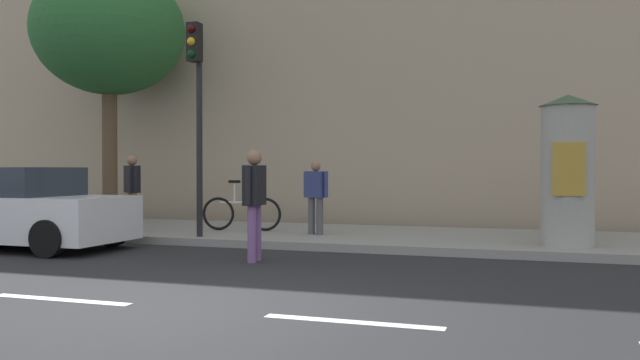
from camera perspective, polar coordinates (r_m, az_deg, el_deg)
The scene contains 13 objects.
ground_plane at distance 7.10m, azimuth -10.88°, elevation -11.13°, with size 80.00×80.00×0.00m, color #232326.
sidewalk_curb at distance 13.56m, azimuth 3.75°, elevation -4.99°, with size 36.00×4.00×0.15m, color gray.
lane_markings at distance 7.10m, azimuth -10.88°, elevation -11.10°, with size 25.80×0.16×0.01m.
building_backdrop at distance 18.80m, azimuth 7.70°, elevation 13.25°, with size 36.00×5.00×10.96m, color tan.
traffic_light at distance 13.01m, azimuth -10.77°, elevation 7.47°, with size 0.24×0.45×4.16m.
poster_column at distance 12.07m, azimuth 20.87°, elevation 0.90°, with size 0.98×0.98×2.63m.
street_tree at distance 17.42m, azimuth -17.99°, elevation 12.23°, with size 3.74×3.74×6.37m.
pedestrian_in_red_top at distance 10.47m, azimuth -5.77°, elevation -1.32°, with size 0.27×0.65×1.79m.
pedestrian_near_pole at distance 13.69m, azimuth 21.28°, elevation -0.47°, with size 0.36×0.66×1.69m.
pedestrian_in_dark_shirt at distance 13.21m, azimuth -0.38°, elevation -1.07°, with size 0.58×0.37×1.49m.
pedestrian_with_bag at distance 14.62m, azimuth -16.13°, elevation -0.51°, with size 0.53×0.50×1.63m.
bicycle_leaning at distance 14.18m, azimuth -6.90°, elevation -2.85°, with size 1.76×0.30×1.09m.
parked_car_blue at distance 13.48m, azimuth -25.32°, elevation -2.32°, with size 4.38×1.97×1.51m.
Camera 1 is at (3.39, -6.06, 1.49)m, focal length 36.54 mm.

